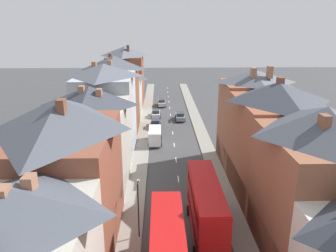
{
  "coord_description": "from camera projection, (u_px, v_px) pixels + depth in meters",
  "views": [
    {
      "loc": [
        -2.26,
        -13.3,
        18.88
      ],
      "look_at": [
        -0.88,
        40.63,
        1.74
      ],
      "focal_mm": 35.0,
      "sensor_mm": 36.0,
      "label": 1
    }
  ],
  "objects": [
    {
      "name": "car_mid_black",
      "position": [
        156.0,
        113.0,
        67.97
      ],
      "size": [
        1.9,
        4.08,
        1.6
      ],
      "color": "silver",
      "rests_on": "ground"
    },
    {
      "name": "car_near_blue",
      "position": [
        156.0,
        123.0,
        61.15
      ],
      "size": [
        1.9,
        4.09,
        1.65
      ],
      "color": "navy",
      "rests_on": "ground"
    },
    {
      "name": "delivery_van",
      "position": [
        155.0,
        135.0,
        53.11
      ],
      "size": [
        2.2,
        5.2,
        2.41
      ],
      "color": "white",
      "rests_on": "ground"
    },
    {
      "name": "car_near_silver",
      "position": [
        162.0,
        102.0,
        77.01
      ],
      "size": [
        1.9,
        4.31,
        1.69
      ],
      "color": "#B7BABF",
      "rests_on": "ground"
    },
    {
      "name": "double_decker_bus_mid_street",
      "position": [
        205.0,
        208.0,
        29.6
      ],
      "size": [
        2.74,
        10.8,
        5.3
      ],
      "color": "red",
      "rests_on": "ground"
    },
    {
      "name": "terrace_row_right",
      "position": [
        307.0,
        179.0,
        27.81
      ],
      "size": [
        8.0,
        44.44,
        13.67
      ],
      "color": "#ADB2B7",
      "rests_on": "ground"
    },
    {
      "name": "terrace_row_left",
      "position": [
        100.0,
        122.0,
        42.96
      ],
      "size": [
        8.0,
        81.79,
        14.02
      ],
      "color": "#BCB7A8",
      "rests_on": "ground"
    },
    {
      "name": "pavement_left",
      "position": [
        143.0,
        141.0,
        54.5
      ],
      "size": [
        2.2,
        104.0,
        0.14
      ],
      "primitive_type": "cube",
      "color": "gray",
      "rests_on": "ground"
    },
    {
      "name": "centre_line_dashes",
      "position": [
        174.0,
        145.0,
        52.74
      ],
      "size": [
        0.14,
        97.8,
        0.01
      ],
      "color": "silver",
      "rests_on": "ground"
    },
    {
      "name": "pavement_right",
      "position": [
        204.0,
        140.0,
        54.75
      ],
      "size": [
        2.2,
        104.0,
        0.14
      ],
      "primitive_type": "cube",
      "color": "gray",
      "rests_on": "ground"
    },
    {
      "name": "car_parked_right_a",
      "position": [
        180.0,
        116.0,
        65.86
      ],
      "size": [
        1.9,
        4.36,
        1.65
      ],
      "color": "gray",
      "rests_on": "ground"
    },
    {
      "name": "street_lamp",
      "position": [
        138.0,
        206.0,
        29.18
      ],
      "size": [
        0.2,
        1.12,
        5.5
      ],
      "color": "black",
      "rests_on": "ground"
    }
  ]
}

